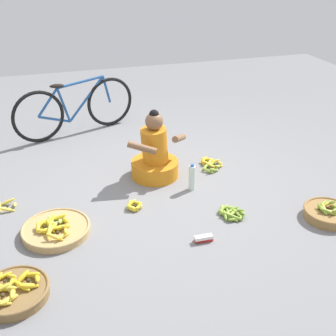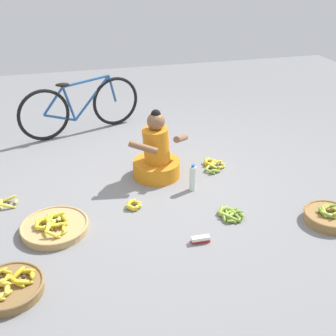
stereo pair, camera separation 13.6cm
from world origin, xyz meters
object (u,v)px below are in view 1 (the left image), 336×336
(bicycle_leaning, at_px, (75,108))
(banana_basket_mid_left, at_px, (56,229))
(loose_bananas_near_bicycle, at_px, (231,213))
(water_bottle, at_px, (192,178))
(banana_basket_front_center, at_px, (14,292))
(packet_carton_stack, at_px, (204,238))
(vendor_woman_front, at_px, (155,156))
(loose_bananas_front_right, at_px, (134,206))
(banana_basket_back_right, at_px, (328,213))
(loose_bananas_back_center, at_px, (210,164))
(loose_bananas_near_vendor, at_px, (7,206))

(bicycle_leaning, xyz_separation_m, banana_basket_mid_left, (-0.43, -2.24, -0.31))
(loose_bananas_near_bicycle, distance_m, water_bottle, 0.61)
(banana_basket_front_center, height_order, packet_carton_stack, banana_basket_front_center)
(vendor_woman_front, xyz_separation_m, banana_basket_front_center, (-1.47, -1.47, -0.19))
(vendor_woman_front, relative_size, packet_carton_stack, 4.63)
(loose_bananas_front_right, distance_m, water_bottle, 0.69)
(vendor_woman_front, xyz_separation_m, loose_bananas_front_right, (-0.37, -0.58, -0.22))
(bicycle_leaning, bearing_deg, vendor_woman_front, -64.82)
(bicycle_leaning, relative_size, banana_basket_back_right, 3.56)
(loose_bananas_front_right, height_order, water_bottle, water_bottle)
(loose_bananas_back_center, xyz_separation_m, loose_bananas_near_bicycle, (-0.19, -1.00, 0.00))
(loose_bananas_near_vendor, bearing_deg, banana_basket_mid_left, -52.00)
(bicycle_leaning, relative_size, water_bottle, 5.54)
(packet_carton_stack, bearing_deg, loose_bananas_back_center, 65.68)
(loose_bananas_back_center, distance_m, loose_bananas_near_vendor, 2.24)
(banana_basket_front_center, xyz_separation_m, loose_bananas_near_vendor, (-0.09, 1.25, -0.02))
(banana_basket_front_center, distance_m, packet_carton_stack, 1.57)
(banana_basket_mid_left, bearing_deg, loose_bananas_front_right, 14.18)
(loose_bananas_back_center, relative_size, loose_bananas_near_vendor, 2.05)
(banana_basket_front_center, bearing_deg, banana_basket_mid_left, 64.03)
(loose_bananas_near_vendor, bearing_deg, loose_bananas_near_bicycle, -20.04)
(loose_bananas_near_vendor, relative_size, water_bottle, 0.60)
(banana_basket_mid_left, bearing_deg, vendor_woman_front, 34.33)
(banana_basket_back_right, height_order, loose_bananas_front_right, banana_basket_back_right)
(banana_basket_back_right, bearing_deg, packet_carton_stack, 179.67)
(bicycle_leaning, xyz_separation_m, loose_bananas_near_vendor, (-0.86, -1.69, -0.33))
(loose_bananas_near_vendor, bearing_deg, vendor_woman_front, 7.92)
(vendor_woman_front, height_order, loose_bananas_front_right, vendor_woman_front)
(banana_basket_back_right, height_order, packet_carton_stack, banana_basket_back_right)
(bicycle_leaning, distance_m, banana_basket_back_right, 3.42)
(loose_bananas_back_center, xyz_separation_m, loose_bananas_near_vendor, (-2.23, -0.25, 0.00))
(vendor_woman_front, xyz_separation_m, bicycle_leaning, (-0.69, 1.47, 0.11))
(loose_bananas_front_right, bearing_deg, banana_basket_mid_left, -165.82)
(banana_basket_back_right, distance_m, loose_bananas_near_bicycle, 0.91)
(water_bottle, bearing_deg, bicycle_leaning, 117.78)
(banana_basket_mid_left, xyz_separation_m, water_bottle, (1.42, 0.38, 0.09))
(banana_basket_front_center, height_order, loose_bananas_near_vendor, banana_basket_front_center)
(banana_basket_mid_left, height_order, packet_carton_stack, banana_basket_mid_left)
(bicycle_leaning, bearing_deg, banana_basket_back_right, -53.39)
(loose_bananas_near_vendor, bearing_deg, banana_basket_front_center, -85.86)
(loose_bananas_near_bicycle, xyz_separation_m, loose_bananas_front_right, (-0.85, 0.38, 0.00))
(vendor_woman_front, relative_size, banana_basket_mid_left, 1.28)
(packet_carton_stack, bearing_deg, banana_basket_front_center, -172.13)
(bicycle_leaning, xyz_separation_m, loose_bananas_front_right, (0.33, -2.05, -0.33))
(banana_basket_back_right, bearing_deg, water_bottle, 140.40)
(vendor_woman_front, distance_m, loose_bananas_near_bicycle, 1.10)
(vendor_woman_front, bearing_deg, loose_bananas_back_center, 2.93)
(bicycle_leaning, bearing_deg, loose_bananas_front_right, -80.98)
(banana_basket_front_center, bearing_deg, loose_bananas_near_vendor, 94.14)
(banana_basket_front_center, xyz_separation_m, loose_bananas_front_right, (1.10, 0.89, -0.02))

